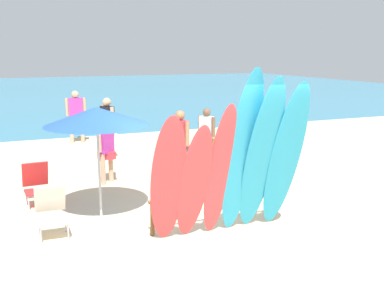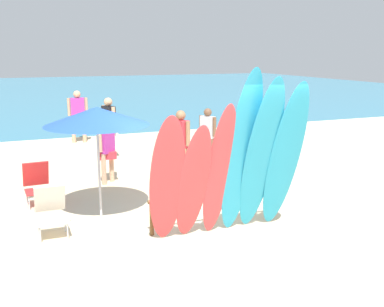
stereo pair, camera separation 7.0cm
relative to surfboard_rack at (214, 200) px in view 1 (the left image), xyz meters
The scene contains 17 objects.
ground 14.01m from the surfboard_rack, 90.00° to the left, with size 60.00×60.00×0.00m, color beige.
ocean_water 29.45m from the surfboard_rack, 90.00° to the left, with size 60.00×40.00×0.02m, color teal.
surfboard_rack is the anchor object (origin of this frame).
surfboard_red_0 1.29m from the surfboard_rack, 152.17° to the right, with size 0.54×0.08×2.22m, color #D13D42.
surfboard_red_1 0.93m from the surfboard_rack, 138.04° to the right, with size 0.51×0.08×2.05m, color #D13D42.
surfboard_red_2 0.84m from the surfboard_rack, 105.42° to the right, with size 0.46×0.06×2.31m, color #D13D42.
surfboard_teal_3 1.10m from the surfboard_rack, 69.77° to the right, with size 0.54×0.06×2.86m, color #289EC6.
surfboard_teal_4 1.19m from the surfboard_rack, 50.01° to the right, with size 0.55×0.07×2.78m, color #289EC6.
surfboard_teal_5 1.43m from the surfboard_rack, 35.62° to the right, with size 0.55×0.08×2.70m, color #289EC6.
beachgoer_by_water 4.35m from the surfboard_rack, 67.78° to the left, with size 0.40×0.54×1.53m.
beachgoer_strolling 3.53m from the surfboard_rack, 109.47° to the left, with size 0.44×0.41×1.49m.
beachgoer_midbeach 2.96m from the surfboard_rack, 80.77° to the left, with size 0.43×0.61×1.66m.
beachgoer_photographing 5.80m from the surfboard_rack, 96.15° to the left, with size 0.45×0.63×1.73m.
beachgoer_near_rack 8.52m from the surfboard_rack, 97.44° to the left, with size 0.65×0.28×1.72m.
beach_chair_red 2.73m from the surfboard_rack, 165.27° to the left, with size 0.50×0.71×0.81m.
beach_chair_blue 3.67m from the surfboard_rack, 138.83° to the left, with size 0.54×0.69×0.83m.
beach_umbrella 2.52m from the surfboard_rack, 145.85° to the left, with size 1.85×1.85×2.03m.
Camera 1 is at (-3.16, -6.76, 2.97)m, focal length 42.42 mm.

